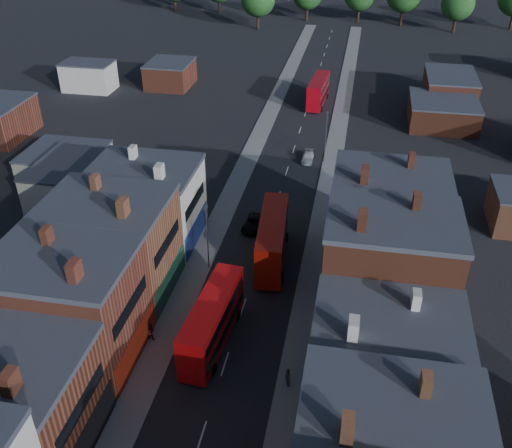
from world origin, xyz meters
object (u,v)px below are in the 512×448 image
at_px(car_3, 308,157).
at_px(ped_1, 151,331).
at_px(bus_1, 272,239).
at_px(car_2, 253,223).
at_px(bus_2, 318,91).
at_px(bus_0, 212,321).
at_px(ped_3, 288,377).

bearing_deg(car_3, ped_1, -103.90).
xyz_separation_m(bus_1, car_2, (-3.43, 6.41, -2.24)).
bearing_deg(car_2, bus_2, 89.10).
bearing_deg(car_3, bus_0, -96.17).
height_order(bus_1, ped_3, bus_1).
xyz_separation_m(bus_0, car_3, (4.38, 41.50, -2.14)).
height_order(bus_1, ped_1, bus_1).
height_order(bus_2, ped_1, bus_2).
height_order(bus_1, bus_2, bus_1).
bearing_deg(ped_1, ped_3, 178.81).
relative_size(bus_2, ped_3, 6.02).
bearing_deg(bus_0, car_2, 94.86).
bearing_deg(bus_1, car_2, 113.41).
bearing_deg(ped_1, car_3, -91.29).
relative_size(bus_1, ped_3, 6.59).
height_order(car_2, car_3, car_2).
xyz_separation_m(bus_0, bus_2, (3.45, 66.82, -0.05)).
bearing_deg(car_3, bus_2, 91.96).
bearing_deg(bus_2, bus_0, -89.31).
relative_size(bus_1, car_3, 3.10).
bearing_deg(car_3, ped_3, -85.90).
height_order(ped_1, ped_3, ped_3).
distance_m(bus_1, bus_2, 52.35).
height_order(bus_0, bus_1, bus_1).
bearing_deg(bus_1, car_3, 82.89).
distance_m(car_2, ped_1, 22.38).
bearing_deg(bus_1, ped_3, -81.19).
bearing_deg(bus_2, car_2, -90.84).
relative_size(bus_1, bus_2, 1.10).
distance_m(car_2, car_3, 21.11).
xyz_separation_m(bus_0, ped_1, (-5.96, -0.72, -1.73)).
bearing_deg(car_2, ped_1, -101.46).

